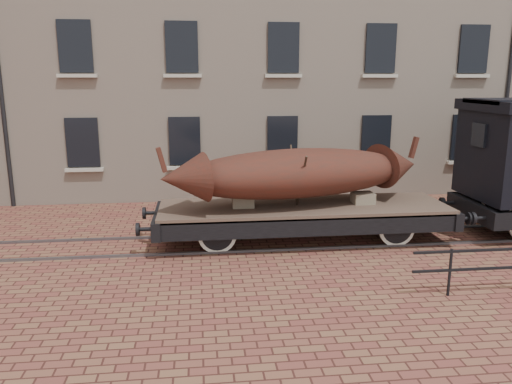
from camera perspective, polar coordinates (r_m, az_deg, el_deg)
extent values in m
plane|color=brown|center=(13.67, 2.23, -5.74)|extent=(90.00, 90.00, 0.00)
cube|color=beige|center=(23.50, 6.11, 19.23)|extent=(40.00, 10.00, 14.00)
cube|color=black|center=(18.33, -19.20, 5.38)|extent=(1.10, 0.12, 1.70)
cube|color=#BAB5A2|center=(18.41, -19.02, 2.43)|extent=(1.30, 0.18, 0.12)
cube|color=black|center=(17.90, -8.15, 5.80)|extent=(1.10, 0.12, 1.70)
cube|color=#BAB5A2|center=(17.98, -8.06, 2.77)|extent=(1.30, 0.18, 0.12)
cube|color=black|center=(18.14, 3.03, 6.00)|extent=(1.10, 0.12, 1.70)
cube|color=#BAB5A2|center=(18.22, 3.03, 3.01)|extent=(1.30, 0.18, 0.12)
cube|color=black|center=(19.04, 13.53, 5.99)|extent=(1.10, 0.12, 1.70)
cube|color=#BAB5A2|center=(19.11, 13.45, 3.14)|extent=(1.30, 0.18, 0.12)
cube|color=black|center=(20.50, 22.81, 5.81)|extent=(1.10, 0.12, 1.70)
cube|color=#BAB5A2|center=(20.57, 22.67, 3.16)|extent=(1.30, 0.18, 0.12)
cube|color=black|center=(18.24, -19.96, 15.39)|extent=(1.10, 0.12, 1.70)
cube|color=#BAB5A2|center=(18.15, -19.77, 12.41)|extent=(1.30, 0.18, 0.12)
cube|color=black|center=(17.80, -8.48, 16.07)|extent=(1.10, 0.12, 1.70)
cube|color=#BAB5A2|center=(17.71, -8.39, 13.02)|extent=(1.30, 0.18, 0.12)
cube|color=black|center=(18.05, 3.15, 16.14)|extent=(1.10, 0.12, 1.70)
cube|color=#BAB5A2|center=(17.96, 3.15, 13.13)|extent=(1.30, 0.18, 0.12)
cube|color=black|center=(18.95, 14.05, 15.63)|extent=(1.10, 0.12, 1.70)
cube|color=#BAB5A2|center=(18.86, 13.96, 12.76)|extent=(1.30, 0.18, 0.12)
cube|color=black|center=(20.41, 23.61, 14.74)|extent=(1.10, 0.12, 1.70)
cube|color=#BAB5A2|center=(20.34, 23.45, 12.08)|extent=(1.30, 0.18, 0.12)
cube|color=#59595E|center=(12.98, 2.71, -6.61)|extent=(30.00, 0.08, 0.06)
cube|color=#59595E|center=(14.33, 1.79, -4.71)|extent=(30.00, 0.08, 0.06)
cylinder|color=black|center=(10.99, 21.27, -8.57)|extent=(0.06, 0.06, 1.00)
cube|color=#4C3F33|center=(13.53, 5.45, -1.71)|extent=(7.71, 2.26, 0.12)
cube|color=black|center=(12.61, 6.42, -3.98)|extent=(7.71, 0.16, 0.46)
cube|color=black|center=(14.58, 4.58, -1.62)|extent=(7.71, 0.16, 0.46)
cube|color=black|center=(13.35, -11.01, -3.19)|extent=(0.23, 2.37, 0.46)
cylinder|color=black|center=(12.64, -12.57, -4.17)|extent=(0.36, 0.10, 0.10)
cylinder|color=black|center=(12.66, -13.36, -4.18)|extent=(0.08, 0.33, 0.33)
cylinder|color=black|center=(14.11, -11.95, -2.35)|extent=(0.36, 0.10, 0.10)
cylinder|color=black|center=(14.13, -12.66, -2.37)|extent=(0.08, 0.33, 0.33)
cube|color=black|center=(14.86, 20.15, -2.11)|extent=(0.23, 2.37, 0.46)
cylinder|color=black|center=(14.34, 22.54, -2.83)|extent=(0.36, 0.10, 0.10)
cylinder|color=black|center=(14.43, 23.15, -2.80)|extent=(0.08, 0.33, 0.33)
cylinder|color=black|center=(15.66, 19.85, -1.35)|extent=(0.36, 0.10, 0.10)
cylinder|color=black|center=(15.74, 20.42, -1.33)|extent=(0.08, 0.33, 0.33)
cylinder|color=black|center=(13.37, -4.58, -3.97)|extent=(0.10, 1.95, 0.10)
cylinder|color=white|center=(12.69, -4.46, -4.90)|extent=(0.99, 0.07, 0.99)
cylinder|color=black|center=(12.69, -4.46, -4.90)|extent=(0.81, 0.10, 0.81)
cube|color=black|center=(12.49, -4.46, -3.99)|extent=(0.93, 0.08, 0.10)
cylinder|color=white|center=(14.06, -4.69, -3.12)|extent=(0.99, 0.07, 0.99)
cylinder|color=black|center=(14.06, -4.69, -3.12)|extent=(0.81, 0.10, 0.81)
cube|color=black|center=(14.12, -4.72, -2.02)|extent=(0.93, 0.08, 0.10)
cylinder|color=black|center=(14.32, 14.73, -3.22)|extent=(0.10, 1.95, 0.10)
cylinder|color=white|center=(13.68, 15.81, -4.04)|extent=(0.99, 0.07, 0.99)
cylinder|color=black|center=(13.68, 15.81, -4.04)|extent=(0.81, 0.10, 0.81)
cube|color=black|center=(13.50, 16.07, -3.18)|extent=(0.93, 0.08, 0.10)
cylinder|color=white|center=(14.97, 13.74, -2.48)|extent=(0.99, 0.07, 0.99)
cylinder|color=black|center=(14.97, 13.74, -2.48)|extent=(0.81, 0.10, 0.81)
cube|color=black|center=(15.02, 13.63, -1.44)|extent=(0.93, 0.08, 0.10)
cube|color=black|center=(13.63, 5.42, -3.34)|extent=(4.11, 0.06, 0.06)
cube|color=gray|center=(13.24, -1.51, -1.06)|extent=(0.57, 0.51, 0.29)
cube|color=gray|center=(13.91, 12.12, -0.66)|extent=(0.57, 0.51, 0.29)
ellipsoid|color=#4B1D14|center=(13.29, 4.78, 2.16)|extent=(6.74, 3.26, 1.29)
cone|color=#4B1D14|center=(12.43, -8.37, 1.59)|extent=(1.34, 1.42, 1.23)
cube|color=#4B1D14|center=(12.27, -10.75, 3.63)|extent=(0.28, 0.18, 0.62)
cone|color=#4B1D14|center=(14.73, 15.87, 2.98)|extent=(1.34, 1.42, 1.23)
cube|color=#4B1D14|center=(14.94, 17.59, 4.87)|extent=(0.28, 0.18, 0.62)
cylinder|color=#382B21|center=(12.81, 5.23, 1.16)|extent=(0.06, 1.10, 1.52)
cylinder|color=#382B21|center=(13.82, 4.35, 2.04)|extent=(0.06, 1.10, 1.52)
cube|color=black|center=(15.33, 23.50, -1.87)|extent=(0.23, 2.54, 0.48)
cylinder|color=black|center=(14.39, 23.51, -2.79)|extent=(0.08, 0.34, 0.34)
cylinder|color=black|center=(15.82, 20.50, -1.19)|extent=(0.08, 0.34, 0.34)
cylinder|color=black|center=(15.99, 27.04, -2.50)|extent=(0.11, 2.01, 0.11)
cylinder|color=white|center=(16.58, 25.69, -1.87)|extent=(1.01, 0.07, 1.01)
cylinder|color=black|center=(16.58, 25.69, -1.87)|extent=(0.83, 0.11, 0.83)
cube|color=black|center=(14.97, 24.15, 5.98)|extent=(0.08, 0.63, 0.63)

